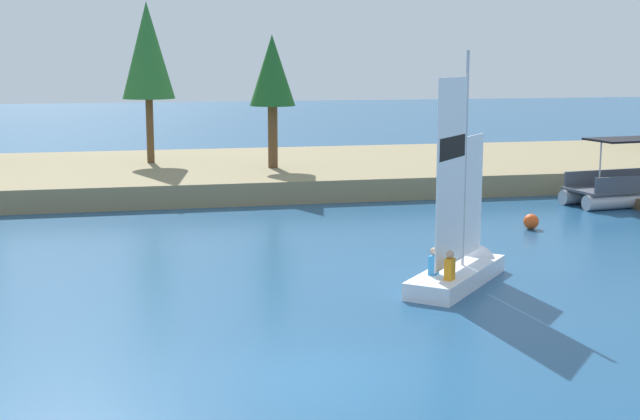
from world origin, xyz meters
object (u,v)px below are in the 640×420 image
channel_buoy (531,222)px  shoreline_tree_centre (272,73)px  pontoon_boat (634,188)px  sailboat (465,260)px  shoreline_tree_midleft (148,51)px

channel_buoy → shoreline_tree_centre: bearing=121.6°
pontoon_boat → channel_buoy: bearing=-155.4°
sailboat → shoreline_tree_midleft: bearing=61.3°
shoreline_tree_centre → shoreline_tree_midleft: bearing=149.6°
channel_buoy → sailboat: bearing=-128.2°
shoreline_tree_centre → pontoon_boat: bearing=-28.9°
shoreline_tree_midleft → sailboat: size_ratio=1.16×
shoreline_tree_midleft → pontoon_boat: shoreline_tree_midleft is taller
pontoon_boat → sailboat: bearing=-145.4°
shoreline_tree_midleft → pontoon_boat: size_ratio=1.24×
shoreline_tree_centre → channel_buoy: bearing=-58.4°
shoreline_tree_centre → channel_buoy: shoreline_tree_centre is taller
sailboat → pontoon_boat: 15.15m
shoreline_tree_midleft → channel_buoy: size_ratio=14.02×
pontoon_boat → channel_buoy: (-6.39, -4.01, -0.38)m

